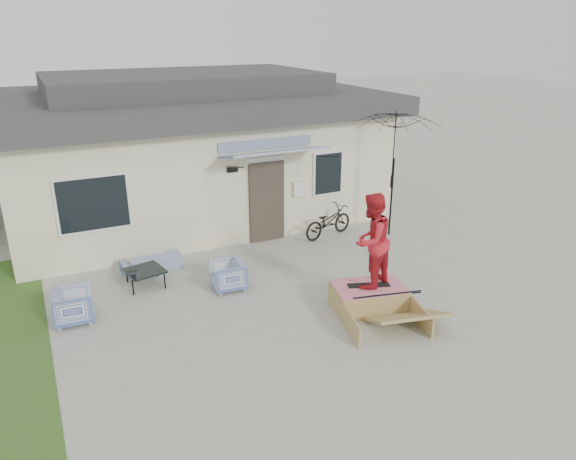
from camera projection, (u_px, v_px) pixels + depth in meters
name	position (u px, v px, depth m)	size (l,w,h in m)	color
ground	(316.00, 328.00, 10.10)	(90.00, 90.00, 0.00)	#9C9E90
grass_strip	(7.00, 342.00, 9.63)	(1.40, 8.00, 0.01)	#2E511D
house	(188.00, 146.00, 16.12)	(10.80, 8.49, 4.10)	beige
loveseat	(151.00, 258.00, 12.48)	(1.38, 0.40, 0.54)	#3C5293
armchair_left	(73.00, 304.00, 10.22)	(0.70, 0.66, 0.72)	#3C5293
armchair_right	(228.00, 274.00, 11.51)	(0.67, 0.63, 0.69)	#3C5293
coffee_table	(146.00, 278.00, 11.70)	(0.75, 0.75, 0.37)	black
bicycle	(328.00, 218.00, 14.33)	(0.55, 1.59, 1.02)	black
patio_umbrella	(393.00, 172.00, 14.01)	(2.72, 2.60, 2.20)	black
skate_ramp	(369.00, 297.00, 10.76)	(1.38, 1.84, 0.46)	#9C8049
skateboard	(369.00, 285.00, 10.71)	(0.84, 0.21, 0.05)	black
skater	(371.00, 239.00, 10.37)	(0.93, 0.72, 1.89)	red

